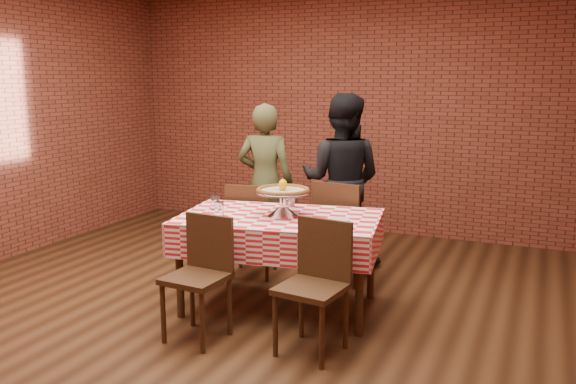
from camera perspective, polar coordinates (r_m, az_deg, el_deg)
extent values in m
plane|color=black|center=(4.78, -6.51, -11.61)|extent=(6.00, 6.00, 0.00)
plane|color=brown|center=(7.18, 5.43, 7.85)|extent=(5.50, 0.00, 5.50)
cube|color=#452814|center=(4.78, -0.83, -6.76)|extent=(1.67, 1.17, 0.75)
cylinder|color=beige|center=(4.65, -0.50, 0.10)|extent=(0.49, 0.49, 0.03)
ellipsoid|color=yellow|center=(4.64, -0.50, 0.71)|extent=(0.08, 0.08, 0.09)
cylinder|color=white|center=(4.67, -6.60, -1.65)|extent=(0.09, 0.09, 0.12)
cylinder|color=white|center=(4.93, -7.00, -0.99)|extent=(0.09, 0.09, 0.12)
cylinder|color=white|center=(4.54, 4.95, -2.68)|extent=(0.19, 0.19, 0.01)
cube|color=white|center=(4.44, 5.58, -3.04)|extent=(0.06, 0.06, 0.00)
cube|color=white|center=(4.42, 5.97, -3.10)|extent=(0.06, 0.05, 0.00)
cube|color=silver|center=(4.97, 0.21, -0.71)|extent=(0.11, 0.09, 0.14)
imported|color=#484B29|center=(6.03, -2.19, 1.00)|extent=(0.63, 0.47, 1.58)
imported|color=black|center=(5.82, 5.13, 1.11)|extent=(0.86, 0.70, 1.68)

